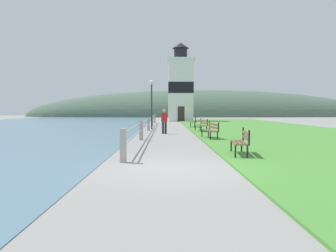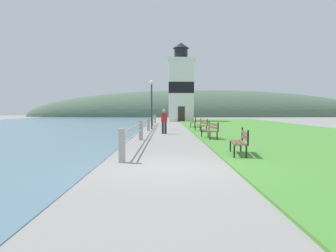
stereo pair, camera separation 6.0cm
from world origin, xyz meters
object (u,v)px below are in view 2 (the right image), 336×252
(park_bench_by_lighthouse, at_px, (194,122))
(person_strolling, at_px, (164,121))
(park_bench_far, at_px, (202,124))
(lamp_post, at_px, (152,95))
(park_bench_near, at_px, (241,141))
(lighthouse, at_px, (181,87))
(park_bench_midway, at_px, (211,129))

(park_bench_by_lighthouse, height_order, person_strolling, person_strolling)
(park_bench_far, relative_size, lamp_post, 0.48)
(person_strolling, bearing_deg, park_bench_by_lighthouse, -21.59)
(park_bench_by_lighthouse, distance_m, lamp_post, 4.65)
(park_bench_near, bearing_deg, lamp_post, -69.92)
(park_bench_near, height_order, lighthouse, lighthouse)
(park_bench_by_lighthouse, xyz_separation_m, lighthouse, (-0.40, 16.24, 4.15))
(park_bench_near, bearing_deg, park_bench_midway, -81.97)
(park_bench_midway, relative_size, park_bench_by_lighthouse, 1.15)
(park_bench_midway, bearing_deg, lighthouse, -95.64)
(person_strolling, bearing_deg, park_bench_far, -59.01)
(park_bench_midway, bearing_deg, lamp_post, -75.27)
(park_bench_by_lighthouse, bearing_deg, park_bench_near, 94.32)
(person_strolling, relative_size, lamp_post, 0.40)
(lamp_post, bearing_deg, park_bench_by_lighthouse, 29.09)
(park_bench_midway, relative_size, lighthouse, 0.19)
(park_bench_midway, bearing_deg, park_bench_near, 84.90)
(park_bench_by_lighthouse, xyz_separation_m, lamp_post, (-3.58, -1.99, 2.20))
(park_bench_midway, height_order, person_strolling, person_strolling)
(park_bench_by_lighthouse, distance_m, person_strolling, 7.62)
(park_bench_midway, height_order, park_bench_by_lighthouse, same)
(park_bench_midway, xyz_separation_m, lighthouse, (-0.36, 27.40, 4.15))
(park_bench_by_lighthouse, bearing_deg, park_bench_far, 95.17)
(park_bench_near, xyz_separation_m, lighthouse, (-0.50, 33.76, 4.15))
(park_bench_midway, height_order, park_bench_far, same)
(lighthouse, bearing_deg, park_bench_far, -88.64)
(park_bench_midway, relative_size, lamp_post, 0.50)
(lighthouse, bearing_deg, park_bench_midway, -89.25)
(lighthouse, relative_size, lamp_post, 2.69)
(park_bench_by_lighthouse, height_order, lighthouse, lighthouse)
(park_bench_midway, xyz_separation_m, lamp_post, (-3.54, 9.16, 2.20))
(park_bench_far, xyz_separation_m, lamp_post, (-3.70, 3.46, 2.20))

